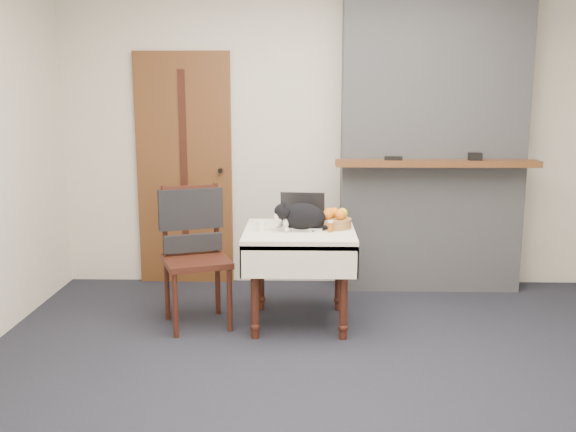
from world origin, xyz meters
name	(u,v)px	position (x,y,z in m)	size (l,w,h in m)	color
ground	(331,379)	(0.00, 0.00, 0.00)	(4.50, 4.50, 0.00)	black
room_shell	(332,74)	(0.00, 0.46, 1.76)	(4.52, 4.01, 2.61)	beige
door	(184,170)	(-1.20, 1.97, 1.00)	(0.82, 0.10, 2.00)	brown
chimney	(432,136)	(0.90, 1.85, 1.30)	(1.62, 0.48, 2.60)	gray
side_table	(299,245)	(-0.19, 0.93, 0.59)	(0.78, 0.78, 0.70)	#3C1810
laptop	(302,218)	(-0.18, 1.04, 0.76)	(0.35, 0.31, 0.24)	#B7B7BC
cat	(304,217)	(-0.17, 0.91, 0.79)	(0.46, 0.26, 0.22)	black
cream_jar	(261,226)	(-0.46, 0.86, 0.74)	(0.06, 0.06, 0.07)	white
pill_bottle	(330,226)	(0.02, 0.84, 0.74)	(0.04, 0.04, 0.08)	#A34D14
fruit_basket	(334,220)	(0.06, 0.99, 0.76)	(0.24, 0.24, 0.14)	olive
desk_clutter	(321,227)	(-0.04, 0.98, 0.70)	(0.13, 0.01, 0.01)	black
chair	(193,236)	(-0.96, 0.97, 0.64)	(0.58, 0.57, 1.00)	#3C1810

